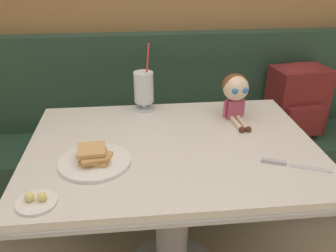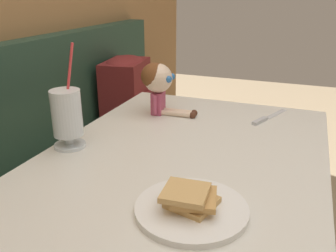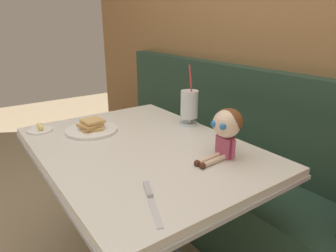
# 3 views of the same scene
# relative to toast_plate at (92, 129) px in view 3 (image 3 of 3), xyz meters

# --- Properties ---
(wood_panel_wall) EXTENTS (4.40, 0.08, 2.40)m
(wood_panel_wall) POSITION_rel_toast_plate_xyz_m (0.28, 0.98, 0.44)
(wood_panel_wall) COLOR olive
(wood_panel_wall) RESTS_ON ground
(booth_bench) EXTENTS (2.60, 0.48, 1.00)m
(booth_bench) POSITION_rel_toast_plate_xyz_m (0.28, 0.74, -0.43)
(booth_bench) COLOR #233D2D
(booth_bench) RESTS_ON ground
(diner_table) EXTENTS (1.11, 0.81, 0.74)m
(diner_table) POSITION_rel_toast_plate_xyz_m (0.28, 0.11, -0.21)
(diner_table) COLOR silver
(diner_table) RESTS_ON ground
(toast_plate) EXTENTS (0.25, 0.25, 0.06)m
(toast_plate) POSITION_rel_toast_plate_xyz_m (0.00, 0.00, 0.00)
(toast_plate) COLOR white
(toast_plate) RESTS_ON diner_table
(milkshake_glass) EXTENTS (0.10, 0.10, 0.31)m
(milkshake_glass) POSITION_rel_toast_plate_xyz_m (0.19, 0.45, 0.08)
(milkshake_glass) COLOR silver
(milkshake_glass) RESTS_ON diner_table
(butter_saucer) EXTENTS (0.12, 0.12, 0.04)m
(butter_saucer) POSITION_rel_toast_plate_xyz_m (-0.15, -0.20, -0.01)
(butter_saucer) COLOR white
(butter_saucer) RESTS_ON diner_table
(butter_knife) EXTENTS (0.23, 0.11, 0.01)m
(butter_knife) POSITION_rel_toast_plate_xyz_m (0.65, -0.08, -0.01)
(butter_knife) COLOR silver
(butter_knife) RESTS_ON diner_table
(seated_doll) EXTENTS (0.12, 0.22, 0.20)m
(seated_doll) POSITION_rel_toast_plate_xyz_m (0.58, 0.32, 0.11)
(seated_doll) COLOR #B74C6B
(seated_doll) RESTS_ON diner_table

